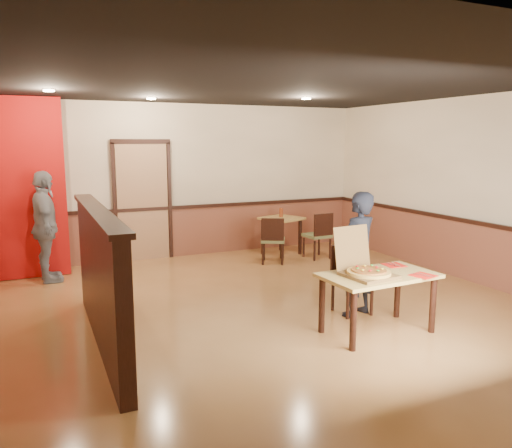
{
  "coord_description": "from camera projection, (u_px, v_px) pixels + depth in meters",
  "views": [
    {
      "loc": [
        -2.58,
        -5.45,
        2.12
      ],
      "look_at": [
        -0.13,
        0.0,
        1.13
      ],
      "focal_mm": 35.0,
      "sensor_mm": 36.0,
      "label": 1
    }
  ],
  "objects": [
    {
      "name": "chair_rail_right",
      "position": [
        472.0,
        222.0,
        7.54
      ],
      "size": [
        0.06,
        7.0,
        0.06
      ],
      "primitive_type": "cube",
      "color": "black",
      "rests_on": "wall_right"
    },
    {
      "name": "back_door",
      "position": [
        143.0,
        202.0,
        8.91
      ],
      "size": [
        0.9,
        0.06,
        2.1
      ],
      "primitive_type": "cube",
      "color": "tan",
      "rests_on": "wall_back"
    },
    {
      "name": "pizza_box",
      "position": [
        365.0,
        270.0,
        5.41
      ],
      "size": [
        0.54,
        0.62,
        0.51
      ],
      "rotation": [
        0.0,
        0.0,
        0.1
      ],
      "color": "brown",
      "rests_on": "main_table"
    },
    {
      "name": "side_chair_right",
      "position": [
        319.0,
        234.0,
        9.07
      ],
      "size": [
        0.45,
        0.45,
        0.85
      ],
      "rotation": [
        0.0,
        0.0,
        3.22
      ],
      "color": "olive",
      "rests_on": "floor"
    },
    {
      "name": "condiment",
      "position": [
        281.0,
        212.0,
        9.44
      ],
      "size": [
        0.07,
        0.07,
        0.17
      ],
      "primitive_type": "cylinder",
      "color": "maroon",
      "rests_on": "side_table"
    },
    {
      "name": "diner_chair",
      "position": [
        350.0,
        276.0,
        6.23
      ],
      "size": [
        0.43,
        0.43,
        0.84
      ],
      "rotation": [
        0.0,
        0.0,
        -0.03
      ],
      "color": "olive",
      "rests_on": "floor"
    },
    {
      "name": "chair_rail_back",
      "position": [
        186.0,
        207.0,
        9.25
      ],
      "size": [
        7.0,
        0.06,
        0.06
      ],
      "primitive_type": "cube",
      "color": "black",
      "rests_on": "wall_back"
    },
    {
      "name": "spot_b",
      "position": [
        151.0,
        99.0,
        7.76
      ],
      "size": [
        0.14,
        0.14,
        0.02
      ],
      "primitive_type": "cylinder",
      "color": "#FFE5B2",
      "rests_on": "ceiling"
    },
    {
      "name": "spot_a",
      "position": [
        49.0,
        90.0,
        6.53
      ],
      "size": [
        0.14,
        0.14,
        0.02
      ],
      "primitive_type": "cylinder",
      "color": "#FFE5B2",
      "rests_on": "ceiling"
    },
    {
      "name": "ceiling",
      "position": [
        266.0,
        83.0,
        5.83
      ],
      "size": [
        7.0,
        7.0,
        0.0
      ],
      "primitive_type": "plane",
      "rotation": [
        3.14,
        0.0,
        0.0
      ],
      "color": "black",
      "rests_on": "wall_back"
    },
    {
      "name": "passerby",
      "position": [
        46.0,
        227.0,
        7.5
      ],
      "size": [
        0.47,
        1.02,
        1.69
      ],
      "primitive_type": "imported",
      "rotation": [
        0.0,
        0.0,
        1.63
      ],
      "color": "gray",
      "rests_on": "floor"
    },
    {
      "name": "side_chair_left",
      "position": [
        273.0,
        238.0,
        8.7
      ],
      "size": [
        0.55,
        0.55,
        0.82
      ],
      "rotation": [
        0.0,
        0.0,
        2.65
      ],
      "color": "olive",
      "rests_on": "floor"
    },
    {
      "name": "napkin_far",
      "position": [
        394.0,
        265.0,
        5.88
      ],
      "size": [
        0.25,
        0.25,
        0.01
      ],
      "rotation": [
        0.0,
        0.0,
        -0.08
      ],
      "color": "red",
      "rests_on": "main_table"
    },
    {
      "name": "floor",
      "position": [
        266.0,
        311.0,
        6.29
      ],
      "size": [
        7.0,
        7.0,
        0.0
      ],
      "primitive_type": "plane",
      "color": "#BE834A",
      "rests_on": "ground"
    },
    {
      "name": "wall_right",
      "position": [
        476.0,
        190.0,
        7.48
      ],
      "size": [
        0.0,
        7.0,
        7.0
      ],
      "primitive_type": "plane",
      "rotation": [
        1.57,
        0.0,
        -1.57
      ],
      "color": "#FFECC7",
      "rests_on": "floor"
    },
    {
      "name": "side_table",
      "position": [
        282.0,
        226.0,
        9.42
      ],
      "size": [
        0.84,
        0.84,
        0.71
      ],
      "rotation": [
        0.0,
        0.0,
        0.35
      ],
      "color": "#D8B15B",
      "rests_on": "floor"
    },
    {
      "name": "wainscot_right",
      "position": [
        471.0,
        252.0,
        7.62
      ],
      "size": [
        0.04,
        7.0,
        0.9
      ],
      "primitive_type": "cube",
      "color": "brown",
      "rests_on": "floor"
    },
    {
      "name": "main_table",
      "position": [
        378.0,
        283.0,
        5.52
      ],
      "size": [
        1.29,
        0.78,
        0.68
      ],
      "rotation": [
        0.0,
        0.0,
        0.05
      ],
      "color": "#D8B15B",
      "rests_on": "floor"
    },
    {
      "name": "booth_partition",
      "position": [
        100.0,
        276.0,
        5.18
      ],
      "size": [
        0.2,
        3.1,
        1.44
      ],
      "color": "black",
      "rests_on": "floor"
    },
    {
      "name": "diner",
      "position": [
        357.0,
        254.0,
        6.05
      ],
      "size": [
        0.64,
        0.52,
        1.53
      ],
      "primitive_type": "imported",
      "rotation": [
        0.0,
        0.0,
        3.44
      ],
      "color": "black",
      "rests_on": "floor"
    },
    {
      "name": "spot_c",
      "position": [
        306.0,
        98.0,
        7.75
      ],
      "size": [
        0.14,
        0.14,
        0.02
      ],
      "primitive_type": "cylinder",
      "color": "#FFE5B2",
      "rests_on": "ceiling"
    },
    {
      "name": "pizza",
      "position": [
        369.0,
        272.0,
        5.37
      ],
      "size": [
        0.51,
        0.51,
        0.03
      ],
      "primitive_type": "cylinder",
      "rotation": [
        0.0,
        0.0,
        -0.08
      ],
      "color": "#E3B452",
      "rests_on": "pizza_box"
    },
    {
      "name": "wainscot_back",
      "position": [
        187.0,
        232.0,
        9.34
      ],
      "size": [
        7.0,
        0.04,
        0.9
      ],
      "primitive_type": "cube",
      "color": "brown",
      "rests_on": "floor"
    },
    {
      "name": "wall_back",
      "position": [
        185.0,
        181.0,
        9.21
      ],
      "size": [
        7.0,
        0.0,
        7.0
      ],
      "primitive_type": "plane",
      "rotation": [
        1.57,
        0.0,
        0.0
      ],
      "color": "#FFECC7",
      "rests_on": "floor"
    },
    {
      "name": "red_accent_panel",
      "position": [
        10.0,
        189.0,
        7.59
      ],
      "size": [
        1.6,
        0.2,
        2.78
      ],
      "primitive_type": "cube",
      "color": "red",
      "rests_on": "floor"
    },
    {
      "name": "napkin_near",
      "position": [
        423.0,
        275.0,
        5.43
      ],
      "size": [
        0.28,
        0.28,
        0.01
      ],
      "rotation": [
        0.0,
        0.0,
        0.24
      ],
      "color": "red",
      "rests_on": "main_table"
    }
  ]
}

